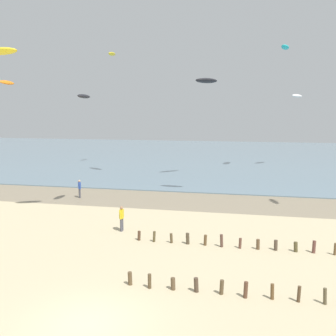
# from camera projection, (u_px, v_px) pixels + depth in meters

# --- Properties ---
(ground_plane) EXTENTS (160.00, 160.00, 0.00)m
(ground_plane) POSITION_uv_depth(u_px,v_px,m) (88.00, 324.00, 15.00)
(ground_plane) COLOR #C6B58C
(wet_sand_strip) EXTENTS (120.00, 7.32, 0.01)m
(wet_sand_strip) POSITION_uv_depth(u_px,v_px,m) (185.00, 201.00, 35.77)
(wet_sand_strip) COLOR gray
(wet_sand_strip) RESTS_ON ground
(sea) EXTENTS (160.00, 70.00, 0.10)m
(sea) POSITION_uv_depth(u_px,v_px,m) (221.00, 155.00, 73.15)
(sea) COLOR slate
(sea) RESTS_ON ground
(groyne_near) EXTENTS (16.22, 0.36, 0.79)m
(groyne_near) POSITION_uv_depth(u_px,v_px,m) (319.00, 296.00, 16.52)
(groyne_near) COLOR brown
(groyne_near) RESTS_ON ground
(groyne_mid) EXTENTS (17.90, 0.36, 0.77)m
(groyne_mid) POSITION_uv_depth(u_px,v_px,m) (290.00, 246.00, 22.77)
(groyne_mid) COLOR #503827
(groyne_mid) RESTS_ON ground
(person_mid_beach) EXTENTS (0.38, 0.50, 1.71)m
(person_mid_beach) POSITION_uv_depth(u_px,v_px,m) (80.00, 188.00, 36.98)
(person_mid_beach) COLOR #4C4C56
(person_mid_beach) RESTS_ON ground
(person_by_waterline) EXTENTS (0.23, 0.57, 1.71)m
(person_by_waterline) POSITION_uv_depth(u_px,v_px,m) (122.00, 218.00, 26.62)
(person_by_waterline) COLOR #4C4C56
(person_by_waterline) RESTS_ON ground
(kite_aloft_0) EXTENTS (2.18, 2.80, 0.58)m
(kite_aloft_0) POSITION_uv_depth(u_px,v_px,m) (297.00, 96.00, 55.93)
(kite_aloft_0) COLOR white
(kite_aloft_1) EXTENTS (0.80, 2.21, 0.59)m
(kite_aloft_1) POSITION_uv_depth(u_px,v_px,m) (112.00, 54.00, 56.02)
(kite_aloft_1) COLOR yellow
(kite_aloft_3) EXTENTS (0.78, 1.98, 0.56)m
(kite_aloft_3) POSITION_uv_depth(u_px,v_px,m) (7.00, 82.00, 35.89)
(kite_aloft_3) COLOR orange
(kite_aloft_4) EXTENTS (3.21, 1.61, 0.70)m
(kite_aloft_4) POSITION_uv_depth(u_px,v_px,m) (1.00, 51.00, 30.88)
(kite_aloft_4) COLOR yellow
(kite_aloft_5) EXTENTS (1.36, 3.16, 0.61)m
(kite_aloft_5) POSITION_uv_depth(u_px,v_px,m) (285.00, 47.00, 51.66)
(kite_aloft_5) COLOR #19B2B7
(kite_aloft_6) EXTENTS (2.98, 3.08, 0.77)m
(kite_aloft_6) POSITION_uv_depth(u_px,v_px,m) (206.00, 81.00, 46.09)
(kite_aloft_6) COLOR black
(kite_aloft_7) EXTENTS (0.70, 2.01, 0.41)m
(kite_aloft_7) POSITION_uv_depth(u_px,v_px,m) (84.00, 96.00, 31.73)
(kite_aloft_7) COLOR black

